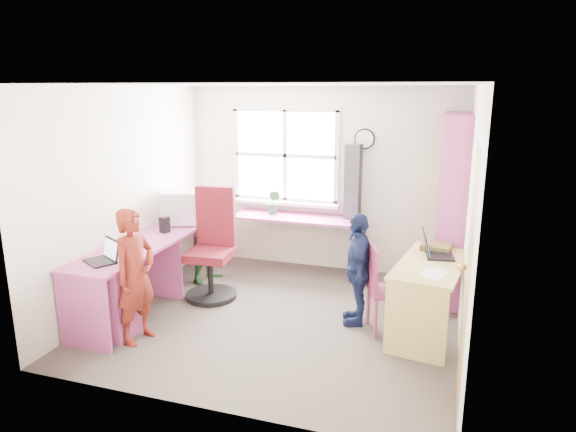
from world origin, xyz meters
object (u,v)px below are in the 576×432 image
at_px(l_desk, 156,272).
at_px(bookshelf, 451,212).
at_px(laptop_left, 105,256).
at_px(cd_tower, 353,182).
at_px(person_red, 135,276).
at_px(person_green, 211,238).
at_px(person_navy, 358,269).
at_px(crt_monitor, 181,207).
at_px(wooden_chair, 383,286).
at_px(potted_plant, 274,202).
at_px(swivel_chair, 213,251).
at_px(laptop_right, 434,250).
at_px(right_desk, 431,281).

bearing_deg(l_desk, bookshelf, 26.43).
distance_m(laptop_left, cd_tower, 3.11).
bearing_deg(person_red, person_green, 10.48).
distance_m(person_green, person_navy, 2.06).
bearing_deg(crt_monitor, wooden_chair, -31.81).
bearing_deg(potted_plant, laptop_left, -111.82).
xyz_separation_m(crt_monitor, laptop_left, (-0.00, -1.49, -0.16)).
bearing_deg(wooden_chair, swivel_chair, 150.14).
bearing_deg(person_red, crt_monitor, 22.19).
height_order(l_desk, laptop_left, laptop_left).
distance_m(l_desk, laptop_right, 2.90).
relative_size(laptop_right, cd_tower, 0.42).
bearing_deg(crt_monitor, l_desk, -96.99).
bearing_deg(right_desk, cd_tower, 135.83).
bearing_deg(cd_tower, potted_plant, -170.29).
xyz_separation_m(crt_monitor, person_red, (0.35, -1.52, -0.31)).
bearing_deg(cd_tower, person_red, -119.30).
distance_m(crt_monitor, potted_plant, 1.22).
bearing_deg(l_desk, right_desk, 8.57).
relative_size(l_desk, wooden_chair, 3.35).
bearing_deg(person_navy, person_green, -120.41).
height_order(swivel_chair, person_navy, swivel_chair).
bearing_deg(wooden_chair, bookshelf, 42.25).
xyz_separation_m(right_desk, laptop_left, (-3.00, -1.00, 0.27)).
bearing_deg(swivel_chair, wooden_chair, -14.14).
bearing_deg(l_desk, person_green, 83.01).
xyz_separation_m(bookshelf, person_green, (-2.83, -0.41, -0.45)).
bearing_deg(crt_monitor, person_navy, -30.64).
bearing_deg(l_desk, swivel_chair, 59.69).
bearing_deg(laptop_left, l_desk, 102.36).
height_order(right_desk, potted_plant, potted_plant).
distance_m(laptop_right, person_navy, 0.78).
bearing_deg(wooden_chair, person_red, -178.36).
xyz_separation_m(l_desk, laptop_right, (2.81, 0.63, 0.34)).
distance_m(laptop_left, person_green, 1.68).
relative_size(right_desk, laptop_left, 3.38).
bearing_deg(laptop_right, person_navy, 98.07).
height_order(laptop_right, person_navy, person_navy).
xyz_separation_m(cd_tower, potted_plant, (-1.02, -0.10, -0.31)).
relative_size(bookshelf, laptop_left, 5.26).
distance_m(swivel_chair, person_green, 0.50).
bearing_deg(crt_monitor, person_green, 7.30).
distance_m(l_desk, swivel_chair, 0.72).
height_order(bookshelf, wooden_chair, bookshelf).
bearing_deg(laptop_right, laptop_left, 103.59).
distance_m(crt_monitor, cd_tower, 2.15).
xyz_separation_m(crt_monitor, cd_tower, (1.93, 0.91, 0.27)).
distance_m(l_desk, person_green, 1.07).
xyz_separation_m(wooden_chair, crt_monitor, (-2.54, 0.61, 0.48)).
xyz_separation_m(wooden_chair, person_navy, (-0.27, 0.11, 0.11)).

